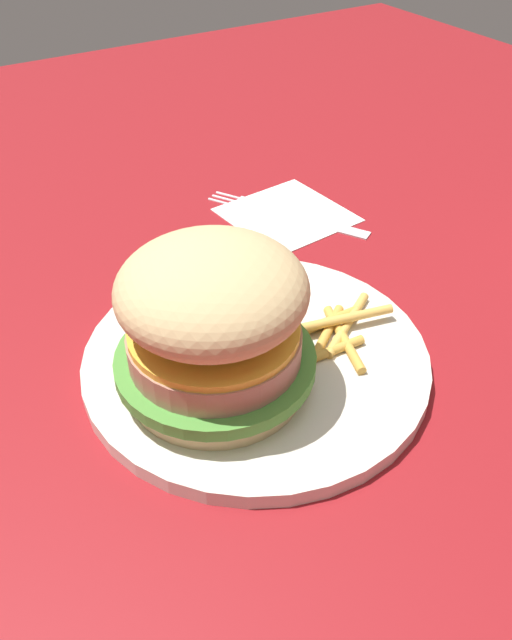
{
  "coord_description": "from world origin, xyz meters",
  "views": [
    {
      "loc": [
        0.29,
        -0.17,
        0.32
      ],
      "look_at": [
        -0.01,
        0.02,
        0.04
      ],
      "focal_mm": 36.4,
      "sensor_mm": 36.0,
      "label": 1
    }
  ],
  "objects_px": {
    "plate": "(256,358)",
    "fork": "(285,212)",
    "sandwich": "(210,318)",
    "fries_pile": "(337,330)",
    "napkin": "(287,214)"
  },
  "relations": [
    {
      "from": "fries_pile",
      "to": "fork",
      "type": "xyz_separation_m",
      "value": [
        -0.19,
        0.08,
        -0.01
      ]
    },
    {
      "from": "napkin",
      "to": "fork",
      "type": "bearing_deg",
      "value": -149.73
    },
    {
      "from": "plate",
      "to": "fries_pile",
      "type": "bearing_deg",
      "value": 76.13
    },
    {
      "from": "sandwich",
      "to": "napkin",
      "type": "xyz_separation_m",
      "value": [
        -0.18,
        0.18,
        -0.06
      ]
    },
    {
      "from": "fries_pile",
      "to": "napkin",
      "type": "distance_m",
      "value": 0.2
    },
    {
      "from": "plate",
      "to": "fries_pile",
      "type": "distance_m",
      "value": 0.06
    },
    {
      "from": "sandwich",
      "to": "fork",
      "type": "distance_m",
      "value": 0.26
    },
    {
      "from": "sandwich",
      "to": "fries_pile",
      "type": "height_order",
      "value": "sandwich"
    },
    {
      "from": "plate",
      "to": "sandwich",
      "type": "bearing_deg",
      "value": -79.38
    },
    {
      "from": "plate",
      "to": "sandwich",
      "type": "relative_size",
      "value": 1.86
    },
    {
      "from": "plate",
      "to": "fork",
      "type": "relative_size",
      "value": 1.59
    },
    {
      "from": "sandwich",
      "to": "fries_pile",
      "type": "xyz_separation_m",
      "value": [
        0.01,
        0.1,
        -0.05
      ]
    },
    {
      "from": "plate",
      "to": "sandwich",
      "type": "height_order",
      "value": "sandwich"
    },
    {
      "from": "plate",
      "to": "fork",
      "type": "height_order",
      "value": "plate"
    },
    {
      "from": "fork",
      "to": "fries_pile",
      "type": "bearing_deg",
      "value": -22.95
    }
  ]
}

